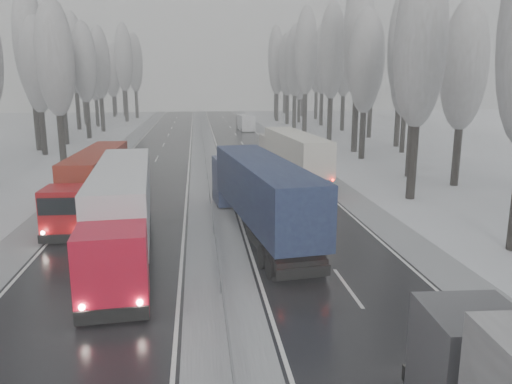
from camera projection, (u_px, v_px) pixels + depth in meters
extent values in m
cube|color=black|center=(278.00, 193.00, 38.18)|extent=(7.50, 200.00, 0.03)
cube|color=black|center=(138.00, 196.00, 36.97)|extent=(7.50, 200.00, 0.03)
cube|color=#A5A8AD|center=(209.00, 194.00, 37.58)|extent=(3.00, 200.00, 0.04)
cube|color=#A5A8AD|center=(341.00, 191.00, 38.75)|extent=(2.40, 200.00, 0.04)
cube|color=#A5A8AD|center=(69.00, 198.00, 36.40)|extent=(2.40, 200.00, 0.04)
cube|color=slate|center=(209.00, 187.00, 37.45)|extent=(0.06, 200.00, 0.32)
cube|color=slate|center=(210.00, 197.00, 35.58)|extent=(0.12, 0.12, 0.60)
cube|color=slate|center=(203.00, 142.00, 66.57)|extent=(0.12, 0.12, 0.60)
cylinder|color=black|center=(412.00, 160.00, 35.75)|extent=(0.68, 0.68, 5.62)
ellipsoid|color=gray|center=(421.00, 44.00, 33.98)|extent=(3.60, 3.60, 11.48)
cylinder|color=black|center=(456.00, 155.00, 40.34)|extent=(0.64, 0.64, 4.94)
ellipsoid|color=gray|center=(464.00, 66.00, 38.78)|extent=(3.60, 3.60, 10.09)
cylinder|color=black|center=(410.00, 147.00, 44.05)|extent=(0.66, 0.66, 5.32)
ellipsoid|color=gray|center=(416.00, 58.00, 42.37)|extent=(3.60, 3.60, 10.88)
cylinder|color=black|center=(415.00, 136.00, 48.07)|extent=(0.72, 0.72, 6.31)
ellipsoid|color=gray|center=(422.00, 38.00, 46.08)|extent=(3.60, 3.60, 12.90)
cylinder|color=black|center=(362.00, 134.00, 54.05)|extent=(0.67, 0.67, 5.38)
ellipsoid|color=gray|center=(366.00, 61.00, 52.36)|extent=(3.60, 3.60, 10.98)
cylinder|color=black|center=(403.00, 133.00, 58.73)|extent=(0.62, 0.62, 4.59)
ellipsoid|color=gray|center=(406.00, 76.00, 57.29)|extent=(3.60, 3.60, 9.39)
cylinder|color=black|center=(355.00, 123.00, 59.23)|extent=(0.76, 0.76, 6.95)
ellipsoid|color=gray|center=(359.00, 35.00, 57.04)|extent=(3.60, 3.60, 14.19)
cylinder|color=black|center=(398.00, 121.00, 63.94)|extent=(0.74, 0.74, 6.59)
ellipsoid|color=gray|center=(402.00, 44.00, 61.86)|extent=(3.60, 3.60, 13.46)
cylinder|color=black|center=(330.00, 118.00, 69.18)|extent=(0.72, 0.72, 6.37)
ellipsoid|color=gray|center=(332.00, 51.00, 67.18)|extent=(3.60, 3.60, 13.01)
cylinder|color=black|center=(370.00, 117.00, 73.92)|extent=(0.70, 0.70, 5.97)
ellipsoid|color=gray|center=(373.00, 58.00, 72.04)|extent=(3.60, 3.60, 12.20)
cylinder|color=black|center=(305.00, 113.00, 79.36)|extent=(0.74, 0.74, 6.65)
ellipsoid|color=gray|center=(306.00, 51.00, 77.26)|extent=(3.60, 3.60, 13.59)
cylinder|color=black|center=(342.00, 112.00, 84.14)|extent=(0.71, 0.71, 6.14)
ellipsoid|color=gray|center=(345.00, 59.00, 82.20)|extent=(3.60, 3.60, 12.54)
cylinder|color=black|center=(294.00, 111.00, 88.89)|extent=(0.71, 0.71, 6.05)
ellipsoid|color=gray|center=(295.00, 61.00, 86.98)|extent=(3.60, 3.60, 12.37)
cylinder|color=black|center=(321.00, 109.00, 93.42)|extent=(0.72, 0.72, 6.30)
ellipsoid|color=gray|center=(323.00, 59.00, 91.43)|extent=(3.60, 3.60, 12.87)
cylinder|color=black|center=(287.00, 109.00, 96.19)|extent=(0.70, 0.70, 5.88)
ellipsoid|color=gray|center=(288.00, 64.00, 94.34)|extent=(3.60, 3.60, 12.00)
cylinder|color=black|center=(299.00, 110.00, 100.54)|extent=(0.64, 0.64, 4.86)
ellipsoid|color=gray|center=(300.00, 75.00, 99.01)|extent=(3.60, 3.60, 9.92)
cylinder|color=black|center=(277.00, 107.00, 102.96)|extent=(0.70, 0.70, 5.98)
ellipsoid|color=gray|center=(277.00, 64.00, 101.08)|extent=(3.60, 3.60, 12.21)
cylinder|color=black|center=(316.00, 105.00, 107.87)|extent=(0.71, 0.71, 6.19)
ellipsoid|color=gray|center=(317.00, 63.00, 105.92)|extent=(3.60, 3.60, 12.64)
cylinder|color=black|center=(276.00, 102.00, 112.55)|extent=(0.75, 0.75, 6.86)
ellipsoid|color=gray|center=(276.00, 57.00, 110.38)|extent=(3.60, 3.60, 14.01)
cylinder|color=black|center=(302.00, 104.00, 117.37)|extent=(0.68, 0.68, 5.55)
ellipsoid|color=gray|center=(303.00, 70.00, 115.62)|extent=(3.60, 3.60, 11.33)
cylinder|color=black|center=(276.00, 102.00, 123.06)|extent=(0.71, 0.71, 6.09)
ellipsoid|color=gray|center=(276.00, 66.00, 121.14)|extent=(3.60, 3.60, 12.45)
cylinder|color=black|center=(284.00, 102.00, 127.32)|extent=(0.67, 0.67, 5.49)
ellipsoid|color=gray|center=(285.00, 71.00, 125.59)|extent=(3.60, 3.60, 11.21)
cylinder|color=black|center=(62.00, 140.00, 48.67)|extent=(0.67, 0.67, 5.44)
ellipsoid|color=gray|center=(55.00, 58.00, 46.96)|extent=(3.60, 3.60, 11.11)
cylinder|color=black|center=(43.00, 132.00, 56.91)|extent=(0.66, 0.66, 5.23)
ellipsoid|color=gray|center=(37.00, 65.00, 55.26)|extent=(3.60, 3.60, 10.68)
cylinder|color=black|center=(37.00, 123.00, 60.42)|extent=(0.74, 0.74, 6.60)
ellipsoid|color=gray|center=(29.00, 42.00, 58.34)|extent=(3.60, 3.60, 13.49)
cylinder|color=black|center=(65.00, 125.00, 66.26)|extent=(0.65, 0.65, 5.16)
ellipsoid|color=gray|center=(61.00, 68.00, 64.63)|extent=(3.60, 3.60, 10.54)
cylinder|color=black|center=(62.00, 120.00, 69.90)|extent=(0.69, 0.69, 5.79)
ellipsoid|color=gray|center=(57.00, 59.00, 68.07)|extent=(3.60, 3.60, 11.84)
cylinder|color=black|center=(88.00, 119.00, 72.93)|extent=(0.68, 0.68, 5.64)
ellipsoid|color=gray|center=(84.00, 62.00, 71.15)|extent=(3.60, 3.60, 11.53)
cylinder|color=black|center=(61.00, 114.00, 76.15)|extent=(0.73, 0.73, 6.56)
ellipsoid|color=gray|center=(55.00, 51.00, 74.08)|extent=(3.60, 3.60, 13.40)
cylinder|color=black|center=(102.00, 114.00, 82.71)|extent=(0.69, 0.69, 5.79)
ellipsoid|color=gray|center=(99.00, 62.00, 80.88)|extent=(3.60, 3.60, 11.84)
cylinder|color=black|center=(78.00, 110.00, 85.94)|extent=(0.74, 0.74, 6.65)
ellipsoid|color=gray|center=(74.00, 53.00, 83.85)|extent=(3.60, 3.60, 13.58)
cylinder|color=black|center=(97.00, 112.00, 91.54)|extent=(0.65, 0.65, 5.12)
ellipsoid|color=gray|center=(94.00, 71.00, 89.92)|extent=(3.60, 3.60, 10.46)
cylinder|color=black|center=(85.00, 109.00, 95.00)|extent=(0.69, 0.69, 5.84)
ellipsoid|color=gray|center=(82.00, 64.00, 93.16)|extent=(3.60, 3.60, 11.92)
cylinder|color=black|center=(126.00, 105.00, 102.26)|extent=(0.74, 0.74, 6.67)
ellipsoid|color=gray|center=(124.00, 57.00, 100.16)|extent=(3.60, 3.60, 13.63)
cylinder|color=black|center=(85.00, 105.00, 105.13)|extent=(0.72, 0.72, 6.31)
ellipsoid|color=gray|center=(81.00, 61.00, 103.14)|extent=(3.60, 3.60, 12.88)
cylinder|color=black|center=(137.00, 104.00, 111.52)|extent=(0.72, 0.72, 6.29)
ellipsoid|color=gray|center=(134.00, 62.00, 109.54)|extent=(3.60, 3.60, 12.84)
cylinder|color=black|center=(114.00, 106.00, 114.90)|extent=(0.64, 0.64, 4.86)
ellipsoid|color=gray|center=(112.00, 75.00, 113.37)|extent=(3.60, 3.60, 9.92)
cylinder|color=black|center=(125.00, 102.00, 117.46)|extent=(0.74, 0.74, 6.63)
ellipsoid|color=gray|center=(122.00, 60.00, 115.37)|extent=(3.60, 3.60, 13.54)
cylinder|color=black|center=(115.00, 103.00, 121.11)|extent=(0.69, 0.69, 5.79)
ellipsoid|color=gray|center=(113.00, 68.00, 119.28)|extent=(3.60, 3.60, 11.82)
cube|color=#424246|center=(479.00, 373.00, 12.09)|extent=(2.46, 2.55, 2.79)
cube|color=black|center=(459.00, 325.00, 13.08)|extent=(2.14, 0.21, 0.93)
cube|color=black|center=(452.00, 383.00, 13.56)|extent=(2.33, 0.27, 0.47)
sphere|color=white|center=(421.00, 371.00, 13.45)|extent=(0.20, 0.20, 0.20)
sphere|color=white|center=(484.00, 369.00, 13.56)|extent=(0.20, 0.20, 0.20)
cube|color=navy|center=(233.00, 179.00, 34.48)|extent=(2.93, 3.02, 3.13)
cube|color=black|center=(229.00, 166.00, 35.55)|extent=(2.39, 0.41, 1.04)
cube|color=black|center=(229.00, 193.00, 36.08)|extent=(2.60, 0.49, 0.52)
cube|color=#151839|center=(264.00, 188.00, 26.55)|extent=(4.37, 13.78, 2.92)
cube|color=black|center=(306.00, 275.00, 20.59)|extent=(2.39, 0.43, 0.47)
cube|color=black|center=(284.00, 247.00, 23.45)|extent=(3.01, 5.98, 0.47)
cube|color=black|center=(301.00, 275.00, 21.17)|extent=(2.39, 0.37, 0.63)
cylinder|color=black|center=(220.00, 200.00, 33.69)|extent=(0.50, 1.12, 1.08)
cylinder|color=black|center=(251.00, 198.00, 34.21)|extent=(0.50, 1.12, 1.08)
cylinder|color=black|center=(264.00, 257.00, 22.85)|extent=(0.50, 1.12, 1.08)
cylinder|color=black|center=(309.00, 253.00, 23.37)|extent=(0.50, 1.12, 1.08)
cylinder|color=black|center=(272.00, 267.00, 21.56)|extent=(0.50, 1.12, 1.08)
cylinder|color=black|center=(319.00, 263.00, 22.09)|extent=(0.50, 1.12, 1.08)
sphere|color=#FF0C05|center=(284.00, 259.00, 20.10)|extent=(0.21, 0.21, 0.21)
sphere|color=#FF0C05|center=(330.00, 255.00, 20.57)|extent=(0.21, 0.21, 0.21)
sphere|color=white|center=(216.00, 188.00, 35.79)|extent=(0.23, 0.23, 0.23)
sphere|color=white|center=(243.00, 186.00, 36.26)|extent=(0.23, 0.23, 0.23)
cube|color=#B4ACA0|center=(274.00, 150.00, 49.68)|extent=(2.66, 2.75, 2.94)
cube|color=black|center=(271.00, 142.00, 50.70)|extent=(2.26, 0.29, 0.98)
cube|color=black|center=(271.00, 160.00, 51.20)|extent=(2.46, 0.35, 0.49)
cube|color=beige|center=(295.00, 150.00, 42.14)|extent=(3.57, 12.92, 2.75)
cube|color=black|center=(319.00, 191.00, 36.46)|extent=(2.26, 0.31, 0.44)
cube|color=black|center=(308.00, 180.00, 39.19)|extent=(2.61, 5.56, 0.44)
cube|color=black|center=(317.00, 192.00, 37.02)|extent=(2.25, 0.25, 0.59)
cylinder|color=black|center=(266.00, 162.00, 48.97)|extent=(0.43, 1.05, 1.02)
cylinder|color=black|center=(286.00, 162.00, 49.38)|extent=(0.43, 1.05, 1.02)
cylinder|color=black|center=(296.00, 185.00, 38.66)|extent=(0.43, 1.05, 1.02)
cylinder|color=black|center=(322.00, 184.00, 39.06)|extent=(0.43, 1.05, 1.02)
cylinder|color=black|center=(301.00, 188.00, 37.44)|extent=(0.43, 1.05, 1.02)
cylinder|color=black|center=(327.00, 187.00, 37.84)|extent=(0.43, 1.05, 1.02)
sphere|color=#FF0C05|center=(308.00, 181.00, 36.04)|extent=(0.20, 0.20, 0.20)
sphere|color=#FF0C05|center=(332.00, 180.00, 36.41)|extent=(0.20, 0.20, 0.20)
sphere|color=white|center=(262.00, 156.00, 50.96)|extent=(0.22, 0.22, 0.22)
sphere|color=white|center=(280.00, 155.00, 51.33)|extent=(0.22, 0.22, 0.22)
cube|color=silver|center=(246.00, 122.00, 83.47)|extent=(2.59, 5.89, 2.49)
cube|color=#5C5C5C|center=(243.00, 122.00, 86.83)|extent=(2.32, 1.87, 2.20)
cylinder|color=black|center=(238.00, 127.00, 86.09)|extent=(0.35, 0.88, 0.86)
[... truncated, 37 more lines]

